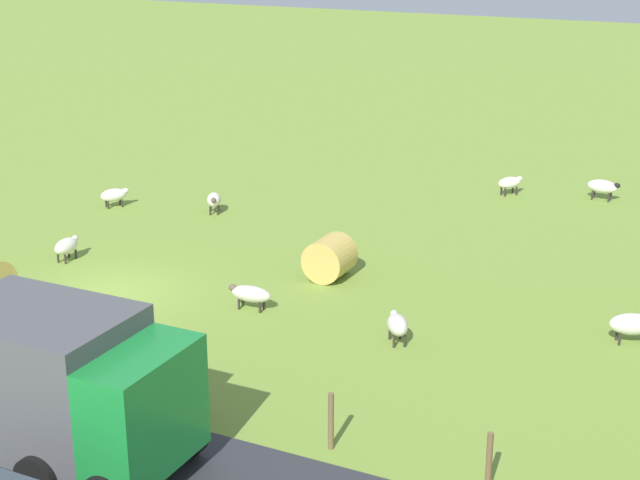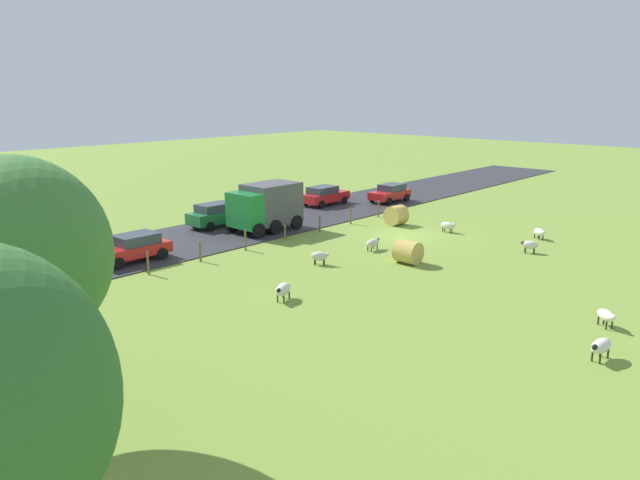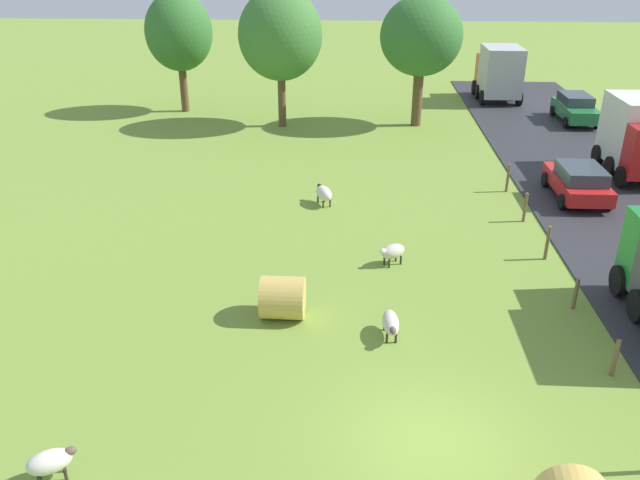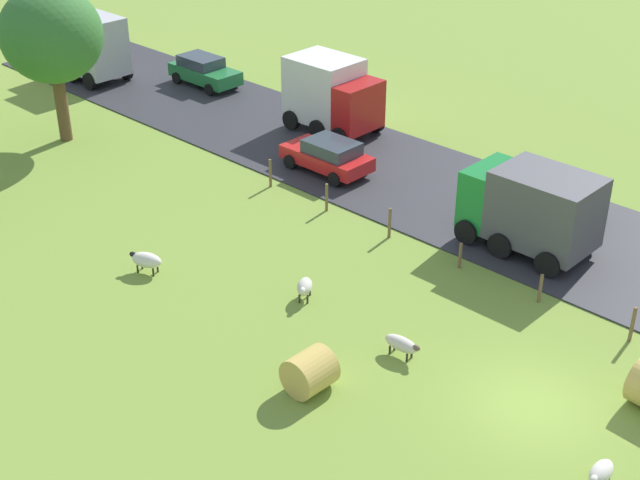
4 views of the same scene
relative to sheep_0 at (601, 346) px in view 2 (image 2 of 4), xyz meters
name	(u,v)px [view 2 (image 2 of 4)]	position (x,y,z in m)	size (l,w,h in m)	color
ground_plane	(402,236)	(15.93, -10.80, -0.54)	(160.00, 160.00, 0.00)	olive
road_strip	(299,216)	(25.44, -10.80, -0.51)	(8.00, 80.00, 0.06)	#2D2D33
sheep_0	(601,346)	(0.00, 0.00, 0.00)	(0.63, 1.28, 0.79)	silver
sheep_1	(530,245)	(7.95, -12.33, -0.04)	(1.05, 0.88, 0.75)	silver
sheep_2	(373,243)	(15.18, -6.61, -0.08)	(0.53, 1.29, 0.68)	beige
sheep_3	(283,289)	(12.80, 3.20, -0.02)	(0.97, 1.31, 0.80)	silver
sheep_4	(448,226)	(14.30, -13.78, -0.06)	(1.11, 0.56, 0.72)	silver
sheep_5	(539,232)	(8.93, -16.07, -0.08)	(1.06, 0.95, 0.70)	white
sheep_6	(606,316)	(0.87, -3.36, -0.04)	(1.03, 0.95, 0.72)	white
sheep_7	(320,256)	(15.44, -2.15, -0.04)	(1.04, 0.93, 0.76)	beige
hay_bale_0	(396,215)	(18.25, -13.34, 0.16)	(1.40, 1.40, 1.22)	tan
hay_bale_1	(408,252)	(12.04, -5.70, 0.10)	(1.28, 1.28, 1.28)	tan
tree_1	(16,256)	(9.70, 15.55, 4.69)	(4.77, 4.77, 7.79)	brown
fence_post_0	(379,209)	(20.82, -14.68, 0.10)	(0.12, 0.12, 1.27)	brown
fence_post_1	(351,215)	(20.82, -11.37, 0.10)	(0.12, 0.12, 1.27)	brown
fence_post_2	(320,224)	(20.82, -8.06, 0.00)	(0.12, 0.12, 1.08)	brown
fence_post_3	(285,233)	(20.82, -4.75, -0.03)	(0.12, 0.12, 1.01)	brown
fence_post_4	(245,240)	(20.82, -1.44, 0.09)	(0.12, 0.12, 1.26)	brown
fence_post_5	(200,251)	(20.82, 1.87, 0.07)	(0.12, 0.12, 1.20)	brown
fence_post_6	(148,263)	(20.82, 5.18, 0.10)	(0.12, 0.12, 1.27)	brown
truck_0	(266,205)	(23.70, -5.78, 1.24)	(2.88, 4.83, 3.17)	#197F33
truck_1	(43,228)	(27.30, 7.64, 1.39)	(2.89, 4.50, 3.55)	#B21919
car_0	(390,193)	(23.85, -20.37, 0.31)	(1.97, 3.97, 1.51)	red
car_2	(218,214)	(27.15, -4.38, 0.38)	(1.96, 4.57, 1.66)	#237238
car_3	(133,247)	(23.60, 4.39, 0.30)	(2.10, 4.14, 1.49)	red
car_4	(324,195)	(27.09, -15.50, 0.34)	(2.03, 4.37, 1.57)	red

